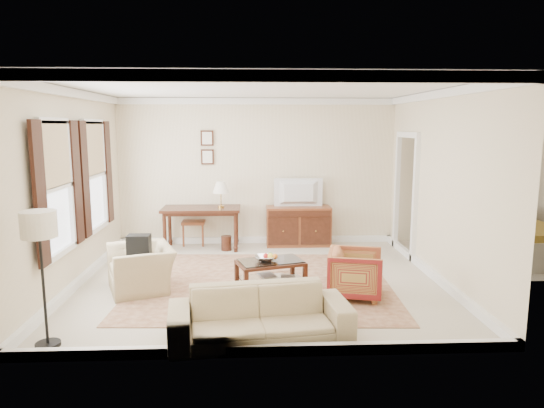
{
  "coord_description": "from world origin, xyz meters",
  "views": [
    {
      "loc": [
        -0.14,
        -7.18,
        2.37
      ],
      "look_at": [
        0.2,
        0.3,
        1.15
      ],
      "focal_mm": 32.0,
      "sensor_mm": 36.0,
      "label": 1
    }
  ],
  "objects": [
    {
      "name": "coffee_table",
      "position": [
        0.15,
        -0.29,
        0.31
      ],
      "size": [
        1.08,
        0.81,
        0.41
      ],
      "rotation": [
        0.0,
        0.0,
        0.29
      ],
      "color": "#431F13",
      "rests_on": "room_shell"
    },
    {
      "name": "book_b",
      "position": [
        0.3,
        -0.36,
        0.16
      ],
      "size": [
        0.28,
        0.04,
        0.38
      ],
      "primitive_type": "imported",
      "rotation": [
        0.0,
        0.0,
        -0.05
      ],
      "color": "brown",
      "rests_on": "coffee_table"
    },
    {
      "name": "desk_chair",
      "position": [
        -1.27,
        2.38,
        0.53
      ],
      "size": [
        0.49,
        0.49,
        1.05
      ],
      "primitive_type": null,
      "rotation": [
        0.0,
        0.0,
        -0.11
      ],
      "color": "brown",
      "rests_on": "room_shell"
    },
    {
      "name": "floor_lamp",
      "position": [
        -2.35,
        -2.13,
        1.24
      ],
      "size": [
        0.37,
        0.37,
        1.49
      ],
      "color": "black",
      "rests_on": "room_shell"
    },
    {
      "name": "room_shell",
      "position": [
        0.0,
        0.0,
        2.47
      ],
      "size": [
        5.51,
        5.01,
        2.91
      ],
      "color": "beige",
      "rests_on": "ground"
    },
    {
      "name": "sofa",
      "position": [
        -0.04,
        -2.07,
        0.39
      ],
      "size": [
        2.06,
        0.83,
        0.78
      ],
      "primitive_type": "imported",
      "rotation": [
        0.0,
        0.0,
        0.13
      ],
      "color": "tan",
      "rests_on": "room_shell"
    },
    {
      "name": "backpack",
      "position": [
        -1.74,
        -0.34,
        0.67
      ],
      "size": [
        0.24,
        0.33,
        0.4
      ],
      "primitive_type": "cube",
      "rotation": [
        0.0,
        0.0,
        -1.51
      ],
      "color": "black",
      "rests_on": "club_armchair"
    },
    {
      "name": "rug",
      "position": [
        0.02,
        -0.14,
        0.01
      ],
      "size": [
        3.98,
        3.46,
        0.01
      ],
      "primitive_type": "cube",
      "rotation": [
        0.0,
        0.0,
        -0.05
      ],
      "color": "brown",
      "rests_on": "room_shell"
    },
    {
      "name": "striped_armchair",
      "position": [
        1.31,
        -0.77,
        0.37
      ],
      "size": [
        0.82,
        0.85,
        0.74
      ],
      "primitive_type": "imported",
      "rotation": [
        0.0,
        0.0,
        1.34
      ],
      "color": "maroon",
      "rests_on": "room_shell"
    },
    {
      "name": "annex_bedroom",
      "position": [
        4.49,
        1.15,
        0.34
      ],
      "size": [
        3.0,
        2.7,
        2.9
      ],
      "color": "beige",
      "rests_on": "ground"
    },
    {
      "name": "tv",
      "position": [
        0.81,
        2.21,
        1.24
      ],
      "size": [
        0.91,
        0.53,
        0.12
      ],
      "primitive_type": "imported",
      "rotation": [
        0.0,
        0.0,
        3.14
      ],
      "color": "black",
      "rests_on": "sideboard"
    },
    {
      "name": "club_armchair",
      "position": [
        -1.73,
        -0.32,
        0.43
      ],
      "size": [
        0.95,
        1.15,
        0.86
      ],
      "primitive_type": "imported",
      "rotation": [
        0.0,
        0.0,
        -1.2
      ],
      "color": "tan",
      "rests_on": "room_shell"
    },
    {
      "name": "doorway",
      "position": [
        2.71,
        1.5,
        1.08
      ],
      "size": [
        0.1,
        1.12,
        2.25
      ],
      "primitive_type": null,
      "color": "white",
      "rests_on": "room_shell"
    },
    {
      "name": "writing_desk",
      "position": [
        -1.08,
        2.03,
        0.7
      ],
      "size": [
        1.48,
        0.74,
        0.81
      ],
      "color": "#431F13",
      "rests_on": "room_shell"
    },
    {
      "name": "book_a",
      "position": [
        0.0,
        -0.27,
        0.16
      ],
      "size": [
        0.28,
        0.13,
        0.38
      ],
      "primitive_type": "imported",
      "rotation": [
        0.0,
        0.0,
        0.35
      ],
      "color": "brown",
      "rests_on": "coffee_table"
    },
    {
      "name": "framed_prints",
      "position": [
        -0.98,
        2.47,
        1.94
      ],
      "size": [
        0.25,
        0.04,
        0.68
      ],
      "primitive_type": null,
      "color": "#431F13",
      "rests_on": "room_shell"
    },
    {
      "name": "desk_lamp",
      "position": [
        -0.7,
        2.03,
        1.06
      ],
      "size": [
        0.32,
        0.32,
        0.5
      ],
      "primitive_type": null,
      "color": "silver",
      "rests_on": "writing_desk"
    },
    {
      "name": "window_rear",
      "position": [
        -2.7,
        0.9,
        1.55
      ],
      "size": [
        0.12,
        1.56,
        1.8
      ],
      "primitive_type": null,
      "color": "#CCB284",
      "rests_on": "room_shell"
    },
    {
      "name": "window_front",
      "position": [
        -2.7,
        -0.7,
        1.55
      ],
      "size": [
        0.12,
        1.56,
        1.8
      ],
      "primitive_type": null,
      "color": "#CCB284",
      "rests_on": "room_shell"
    },
    {
      "name": "sideboard",
      "position": [
        0.81,
        2.23,
        0.39
      ],
      "size": [
        1.27,
        0.49,
        0.78
      ],
      "primitive_type": "cube",
      "color": "brown",
      "rests_on": "room_shell"
    },
    {
      "name": "fruit_bowl",
      "position": [
        0.07,
        -0.3,
        0.46
      ],
      "size": [
        0.42,
        0.42,
        0.1
      ],
      "primitive_type": "imported",
      "color": "silver",
      "rests_on": "coffee_table"
    }
  ]
}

